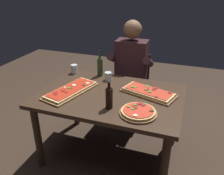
% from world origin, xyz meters
% --- Properties ---
extents(ground_plane, '(6.40, 6.40, 0.00)m').
position_xyz_m(ground_plane, '(0.00, 0.00, 0.00)').
color(ground_plane, '#38281E').
extents(dining_table, '(1.40, 0.96, 0.74)m').
position_xyz_m(dining_table, '(0.00, 0.00, 0.64)').
color(dining_table, '#3D2B1E').
rests_on(dining_table, ground_plane).
extents(pizza_rectangular_front, '(0.58, 0.39, 0.05)m').
position_xyz_m(pizza_rectangular_front, '(0.35, 0.13, 0.76)').
color(pizza_rectangular_front, brown).
rests_on(pizza_rectangular_front, dining_table).
extents(pizza_rectangular_left, '(0.39, 0.64, 0.05)m').
position_xyz_m(pizza_rectangular_left, '(-0.39, -0.09, 0.76)').
color(pizza_rectangular_left, olive).
rests_on(pizza_rectangular_left, dining_table).
extents(pizza_round_far, '(0.32, 0.32, 0.05)m').
position_xyz_m(pizza_round_far, '(0.35, -0.27, 0.76)').
color(pizza_round_far, brown).
rests_on(pizza_round_far, dining_table).
extents(wine_bottle_dark, '(0.06, 0.06, 0.30)m').
position_xyz_m(wine_bottle_dark, '(-0.27, 0.41, 0.85)').
color(wine_bottle_dark, '#233819').
rests_on(wine_bottle_dark, dining_table).
extents(oil_bottle_amber, '(0.06, 0.06, 0.25)m').
position_xyz_m(oil_bottle_amber, '(0.08, -0.25, 0.84)').
color(oil_bottle_amber, black).
rests_on(oil_bottle_amber, dining_table).
extents(tumbler_near_camera, '(0.08, 0.08, 0.09)m').
position_xyz_m(tumbler_near_camera, '(-0.14, 0.32, 0.78)').
color(tumbler_near_camera, silver).
rests_on(tumbler_near_camera, dining_table).
extents(tumbler_far_side, '(0.08, 0.08, 0.11)m').
position_xyz_m(tumbler_far_side, '(-0.59, 0.37, 0.79)').
color(tumbler_far_side, silver).
rests_on(tumbler_far_side, dining_table).
extents(diner_chair, '(0.44, 0.44, 0.87)m').
position_xyz_m(diner_chair, '(0.00, 0.86, 0.49)').
color(diner_chair, black).
rests_on(diner_chair, ground_plane).
extents(seated_diner, '(0.53, 0.41, 1.33)m').
position_xyz_m(seated_diner, '(0.00, 0.74, 0.74)').
color(seated_diner, '#23232D').
rests_on(seated_diner, ground_plane).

